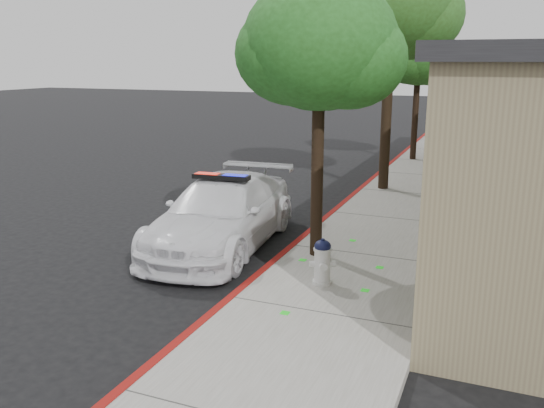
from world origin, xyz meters
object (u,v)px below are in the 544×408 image
Objects in this scene: street_tree_mid at (393,8)px; street_tree_far at (420,58)px; police_car at (222,213)px; street_tree_near at (320,50)px; fire_hydrant at (322,261)px.

street_tree_far is (0.01, 5.75, -1.38)m from street_tree_mid.
street_tree_near reaches higher than police_car.
street_tree_far is (0.03, 12.52, -0.10)m from street_tree_near.
police_car is at bearing 126.28° from fire_hydrant.
fire_hydrant is 0.16× the size of street_tree_far.
street_tree_near is (-0.59, 1.46, 3.64)m from fire_hydrant.
fire_hydrant is 0.12× the size of street_tree_mid.
street_tree_far is at bearing 74.96° from police_car.
street_tree_mid reaches higher than police_car.
street_tree_mid reaches higher than street_tree_near.
fire_hydrant is 0.15× the size of street_tree_near.
police_car is at bearing -108.50° from street_tree_mid.
police_car is at bearing 176.71° from street_tree_near.
police_car reaches higher than fire_hydrant.
street_tree_near is at bearing -90.13° from street_tree_far.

